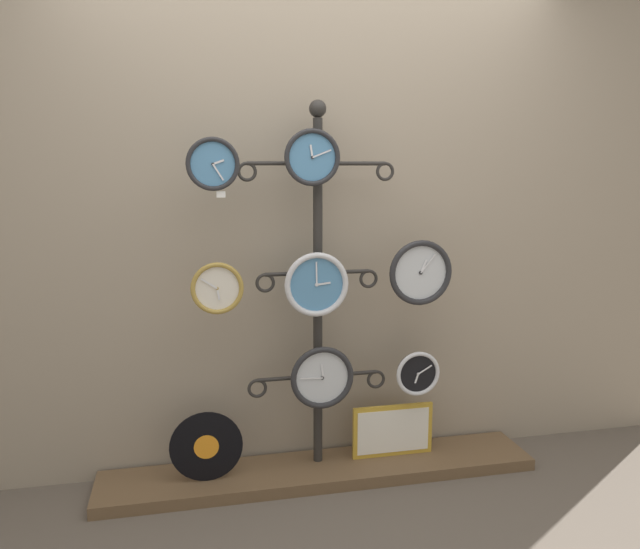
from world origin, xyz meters
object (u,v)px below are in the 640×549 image
Objects in this scene: clock_top_center at (312,157)px; vinyl_record at (206,447)px; picture_frame at (393,430)px; clock_bottom_center at (323,377)px; clock_top_left at (213,164)px; clock_middle_center at (316,284)px; clock_bottom_right at (418,373)px; clock_middle_left at (217,288)px; clock_middle_right at (420,273)px; display_stand at (318,338)px.

vinyl_record is (-0.52, -0.01, -1.36)m from clock_top_center.
picture_frame is (0.44, 0.05, -1.40)m from clock_top_center.
clock_top_left is at bearing -179.21° from clock_bottom_center.
clock_top_left reaches higher than clock_middle_center.
clock_top_left is 1.64m from picture_frame.
clock_bottom_right is (0.54, -0.02, -1.07)m from clock_top_center.
clock_middle_left is 0.75× the size of clock_middle_right.
display_stand is 0.65m from picture_frame.
clock_middle_left reaches higher than clock_bottom_right.
display_stand is 8.07× the size of clock_bottom_right.
clock_middle_right is at bearing -1.94° from clock_top_center.
picture_frame is (0.96, 0.07, -0.04)m from vinyl_record.
clock_middle_left is at bearing -179.73° from clock_bottom_center.
clock_middle_left is 0.77× the size of clock_bottom_center.
clock_top_center is 1.47m from picture_frame.
clock_middle_center is at bearing -106.51° from display_stand.
clock_bottom_right is (0.99, -0.00, -0.48)m from clock_middle_left.
clock_top_left is 1.03× the size of clock_bottom_right.
clock_middle_right is (0.54, -0.02, -0.56)m from clock_top_center.
clock_middle_right reaches higher than picture_frame.
clock_top_left is 1.33m from vinyl_record.
vinyl_record is at bearing -178.94° from clock_middle_center.
picture_frame is (0.39, -0.03, -0.52)m from display_stand.
clock_top_center is 1.09× the size of clock_middle_left.
clock_bottom_right is (0.00, -0.00, -0.52)m from clock_middle_right.
picture_frame is (0.39, 0.07, -0.34)m from clock_bottom_center.
vinyl_record is (-0.07, 0.01, -1.33)m from clock_top_left.
display_stand is at bearing 91.37° from clock_bottom_center.
clock_middle_center is at bearing 178.40° from clock_middle_right.
clock_bottom_right is (0.99, 0.00, -1.04)m from clock_top_left.
clock_middle_left is 0.70× the size of vinyl_record.
display_stand reaches higher than clock_bottom_center.
vinyl_record is (-0.54, -0.01, -0.77)m from clock_middle_center.
clock_middle_left is 0.78× the size of clock_middle_center.
picture_frame is at bearing 4.45° from clock_middle_left.
clock_top_left is 0.73× the size of clock_middle_right.
display_stand reaches higher than clock_middle_center.
clock_middle_center is at bearing 2.25° from clock_top_left.
clock_middle_left is at bearing -177.73° from clock_top_center.
display_stand reaches higher than clock_top_center.
clock_middle_right is at bearing -1.60° from clock_middle_center.
clock_top_center is at bearing 168.81° from clock_middle_center.
clock_middle_center is (0.47, 0.02, -0.57)m from clock_top_left.
clock_bottom_center is 0.49m from clock_bottom_right.
clock_middle_right reaches higher than clock_bottom_center.
display_stand is 4.33× the size of picture_frame.
clock_middle_left is 1.20m from picture_frame.
clock_bottom_center is at bearing -88.63° from display_stand.
clock_top_center is 1.20m from clock_bottom_right.
clock_middle_left is 0.99m from clock_middle_right.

